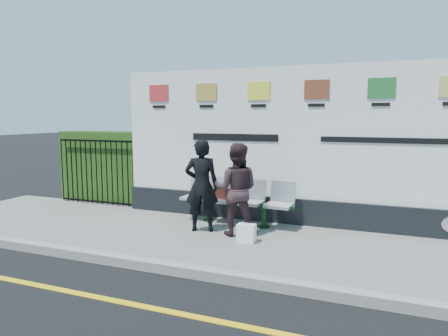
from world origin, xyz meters
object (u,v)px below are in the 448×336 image
billboard (315,157)px  woman_right (236,189)px  woman_left (202,185)px  bench (235,212)px

billboard → woman_right: (-1.17, -1.15, -0.49)m
woman_left → woman_right: 0.66m
billboard → woman_left: (-1.83, -1.15, -0.47)m
woman_left → woman_right: size_ratio=1.04×
woman_left → woman_right: (0.66, 0.00, -0.03)m
billboard → bench: size_ratio=3.61×
billboard → woman_right: bearing=-135.6°
woman_right → billboard: bearing=-147.1°
billboard → woman_right: billboard is taller
billboard → bench: billboard is taller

